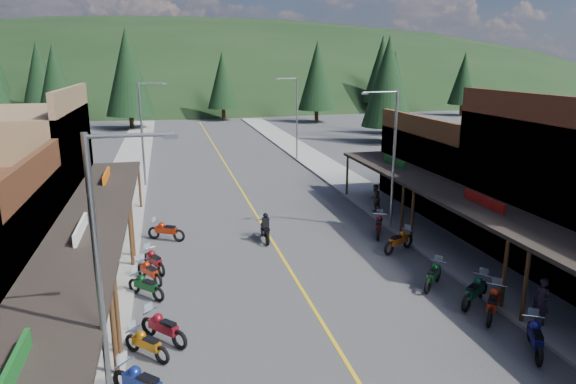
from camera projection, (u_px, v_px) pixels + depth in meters
ground at (311, 304)px, 20.77m from camera, size 220.00×220.00×0.00m
centerline at (240, 188)px, 39.61m from camera, size 0.15×90.00×0.01m
sidewalk_west at (122, 194)px, 37.64m from camera, size 3.40×94.00×0.15m
sidewalk_east at (346, 181)px, 41.55m from camera, size 3.40×94.00×0.15m
shop_west_3 at (6, 177)px, 27.44m from camera, size 10.90×10.20×8.20m
shop_east_3 at (465, 170)px, 33.87m from camera, size 10.90×10.20×6.20m
streetlight_0 at (105, 277)px, 12.45m from camera, size 2.16×0.18×8.00m
streetlight_1 at (144, 130)px, 38.82m from camera, size 2.16×0.18×8.00m
streetlight_2 at (392, 154)px, 28.76m from camera, size 2.16×0.18×8.00m
streetlight_3 at (296, 115)px, 49.48m from camera, size 2.16×0.18×8.00m
ridge_hill at (183, 94)px, 147.94m from camera, size 310.00×140.00×60.00m
pine_1 at (39, 76)px, 79.52m from camera, size 5.88×5.88×12.50m
pine_2 at (128, 72)px, 71.17m from camera, size 6.72×6.72×14.00m
pine_3 at (223, 80)px, 82.22m from camera, size 5.04×5.04×11.00m
pine_4 at (317, 76)px, 79.53m from camera, size 5.88×5.88×12.50m
pine_5 at (382, 69)px, 94.24m from camera, size 6.72×6.72×14.00m
pine_6 at (464, 78)px, 89.77m from camera, size 5.04×5.04×11.00m
pine_9 at (394, 85)px, 66.96m from camera, size 4.93×4.93×10.80m
pine_10 at (56, 84)px, 62.14m from camera, size 5.38×5.38×11.60m
pine_11 at (388, 81)px, 59.27m from camera, size 5.82×5.82×12.40m
bike_west_5 at (142, 382)px, 14.63m from camera, size 2.19×2.14×1.31m
bike_west_6 at (146, 343)px, 16.87m from camera, size 1.83×1.84×1.11m
bike_west_7 at (163, 326)px, 17.78m from camera, size 2.00×2.11×1.25m
bike_west_8 at (146, 285)px, 21.18m from camera, size 1.88×1.93×1.15m
bike_west_9 at (149, 271)px, 22.63m from camera, size 1.57×2.04×1.13m
bike_west_10 at (154, 260)px, 23.81m from camera, size 1.50×2.17×1.19m
bike_west_11 at (166, 230)px, 27.93m from camera, size 2.23×1.70×1.23m
bike_east_5 at (536, 336)px, 17.15m from camera, size 1.69×2.27×1.25m
bike_east_6 at (493, 302)px, 19.50m from camera, size 2.11×2.24×1.32m
bike_east_7 at (475, 290)px, 20.55m from camera, size 2.30×1.93×1.30m
bike_east_8 at (433, 274)px, 22.17m from camera, size 1.97×1.98×1.20m
bike_east_9 at (399, 240)px, 26.31m from camera, size 2.30×1.69×1.26m
bike_east_10 at (379, 224)px, 28.71m from camera, size 1.67×2.39×1.30m
rider_on_bike at (265, 229)px, 27.88m from camera, size 0.77×2.18×1.65m
pedestrian_east_a at (542, 302)px, 18.69m from camera, size 0.60×0.75×1.78m
pedestrian_east_b at (375, 198)px, 32.87m from camera, size 0.98×0.85×1.75m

